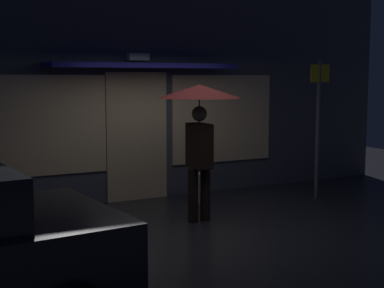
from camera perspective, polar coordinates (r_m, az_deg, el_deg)
The scene contains 5 objects.
ground_plane at distance 8.01m, azimuth 0.47°, elevation -8.55°, with size 18.00×18.00×0.00m, color #26262B.
building_facade at distance 9.85m, azimuth -5.97°, elevation 6.70°, with size 10.66×1.00×4.26m.
person_with_umbrella at distance 8.18m, azimuth 0.75°, elevation 3.31°, with size 1.21×1.21×2.01m.
street_sign_post at distance 10.03m, azimuth 12.58°, elevation 2.38°, with size 0.40×0.07×2.43m.
sidewalk_bollard at distance 9.63m, azimuth 0.46°, elevation -4.42°, with size 0.27×0.27×0.49m, color #B2A899.
Camera 1 is at (-3.64, -6.82, 2.12)m, focal length 52.98 mm.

